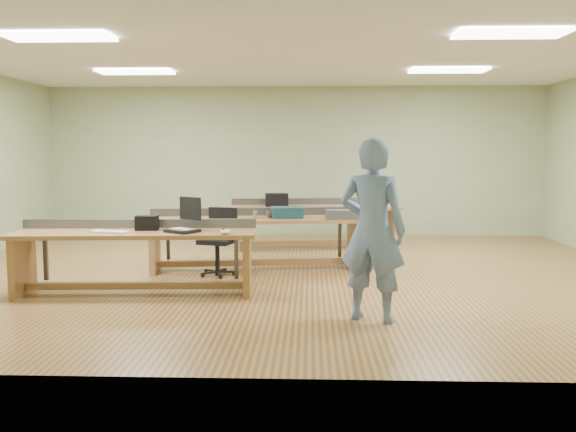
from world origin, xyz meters
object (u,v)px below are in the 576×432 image
object	(u,v)px
workbench_front	(136,247)
workbench_mid	(256,231)
task_chair	(219,251)
person	(372,230)
parts_bin_grey	(343,214)
camera_bag	(147,223)
mug	(270,214)
workbench_back	(315,217)
laptop_base	(182,231)
drinks_can	(255,214)
parts_bin_teal	(287,212)

from	to	relation	value
workbench_front	workbench_mid	world-z (taller)	same
task_chair	person	bearing A→B (deg)	-34.66
task_chair	parts_bin_grey	xyz separation A→B (m)	(1.71, 0.33, 0.48)
camera_bag	parts_bin_grey	distance (m)	2.77
person	mug	world-z (taller)	person
workbench_back	laptop_base	bearing A→B (deg)	-120.64
workbench_mid	camera_bag	world-z (taller)	camera_bag
laptop_base	task_chair	size ratio (longest dim) A/B	0.37
workbench_mid	drinks_can	distance (m)	0.27
laptop_base	task_chair	distance (m)	1.31
parts_bin_teal	parts_bin_grey	bearing A→B (deg)	-7.01
workbench_mid	parts_bin_grey	distance (m)	1.27
laptop_base	workbench_front	bearing A→B (deg)	-153.98
parts_bin_grey	drinks_can	world-z (taller)	parts_bin_grey
person	task_chair	xyz separation A→B (m)	(-1.87, 2.22, -0.58)
laptop_base	person	bearing A→B (deg)	9.24
person	laptop_base	world-z (taller)	person
workbench_front	task_chair	distance (m)	1.41
parts_bin_grey	mug	distance (m)	1.04
parts_bin_grey	workbench_front	bearing A→B (deg)	-150.29
workbench_mid	laptop_base	bearing A→B (deg)	-120.80
task_chair	parts_bin_teal	bearing A→B (deg)	40.05
workbench_mid	task_chair	bearing A→B (deg)	-144.23
laptop_base	camera_bag	distance (m)	0.51
drinks_can	workbench_front	bearing A→B (deg)	-131.67
task_chair	mug	distance (m)	0.94
workbench_back	parts_bin_grey	distance (m)	2.14
camera_bag	parts_bin_grey	world-z (taller)	camera_bag
workbench_back	camera_bag	size ratio (longest dim) A/B	11.61
laptop_base	parts_bin_grey	xyz separation A→B (m)	(1.96, 1.54, 0.04)
task_chair	parts_bin_teal	xyz separation A→B (m)	(0.92, 0.43, 0.49)
person	drinks_can	size ratio (longest dim) A/B	16.35
workbench_front	person	bearing A→B (deg)	-25.86
parts_bin_teal	drinks_can	xyz separation A→B (m)	(-0.45, -0.09, -0.02)
camera_bag	laptop_base	bearing A→B (deg)	-22.54
workbench_front	workbench_back	world-z (taller)	same
person	mug	distance (m)	2.92
person	task_chair	world-z (taller)	person
person	drinks_can	bearing A→B (deg)	-39.18
person	parts_bin_teal	bearing A→B (deg)	-48.07
laptop_base	mug	size ratio (longest dim) A/B	2.59
workbench_front	parts_bin_teal	xyz separation A→B (m)	(1.75, 1.55, 0.27)
workbench_front	laptop_base	world-z (taller)	workbench_front
workbench_mid	drinks_can	xyz separation A→B (m)	(0.00, -0.10, 0.25)
parts_bin_grey	drinks_can	bearing A→B (deg)	179.46
workbench_front	drinks_can	world-z (taller)	drinks_can
workbench_mid	person	world-z (taller)	person
camera_bag	task_chair	size ratio (longest dim) A/B	0.28
workbench_front	mug	world-z (taller)	workbench_front
workbench_front	drinks_can	bearing A→B (deg)	44.69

